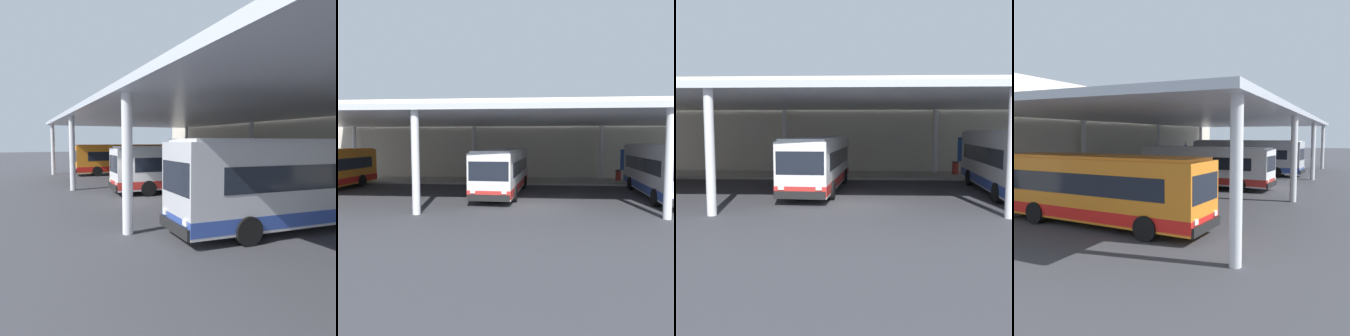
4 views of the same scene
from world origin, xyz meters
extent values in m
plane|color=#3D3D42|center=(0.00, 0.00, 0.00)|extent=(200.00, 200.00, 0.00)
cube|color=#A39E93|center=(0.00, 11.75, 0.09)|extent=(42.00, 4.50, 0.18)
cube|color=beige|center=(0.00, 15.00, 4.03)|extent=(48.00, 1.60, 8.07)
cube|color=silver|center=(0.00, 5.50, 5.40)|extent=(40.00, 17.00, 0.30)
cylinder|color=silver|center=(-18.50, 13.50, 2.62)|extent=(0.40, 0.40, 5.25)
cylinder|color=silver|center=(-6.17, -2.50, 2.62)|extent=(0.40, 0.40, 5.25)
cylinder|color=silver|center=(-6.17, 13.50, 2.62)|extent=(0.40, 0.40, 5.25)
cylinder|color=silver|center=(6.17, -2.50, 2.62)|extent=(0.40, 0.40, 5.25)
cylinder|color=silver|center=(6.17, 13.50, 2.62)|extent=(0.40, 0.40, 5.25)
cylinder|color=black|center=(-14.47, 7.35, 0.50)|extent=(0.34, 1.02, 1.00)
cube|color=white|center=(-2.39, 4.70, 1.70)|extent=(3.20, 10.55, 2.70)
cube|color=red|center=(-2.39, 4.70, 0.70)|extent=(3.22, 10.57, 0.50)
cube|color=black|center=(-2.38, 4.85, 2.00)|extent=(3.11, 8.68, 0.90)
cube|color=black|center=(-2.74, -0.44, 2.05)|extent=(2.30, 0.28, 1.10)
cube|color=black|center=(-2.75, -0.53, 0.55)|extent=(2.46, 0.33, 0.36)
cube|color=white|center=(-2.39, 4.70, 3.11)|extent=(2.97, 10.12, 0.12)
cube|color=yellow|center=(-2.74, -0.41, 2.87)|extent=(1.75, 0.24, 0.28)
cube|color=white|center=(-3.64, -0.46, 0.90)|extent=(0.28, 0.10, 0.20)
cube|color=white|center=(-1.85, -0.58, 0.90)|extent=(0.28, 0.10, 0.20)
cylinder|color=black|center=(-3.83, 1.56, 0.50)|extent=(0.35, 1.02, 1.00)
cylinder|color=black|center=(-1.39, 1.40, 0.50)|extent=(0.35, 1.02, 1.00)
cylinder|color=black|center=(-3.42, 7.63, 0.50)|extent=(0.35, 1.02, 1.00)
cylinder|color=black|center=(-0.98, 7.47, 0.50)|extent=(0.35, 1.02, 1.00)
cube|color=#B7B7BC|center=(8.25, 4.22, 1.90)|extent=(3.26, 11.35, 3.10)
cube|color=#2D4799|center=(8.25, 4.22, 0.70)|extent=(3.28, 11.37, 0.50)
cube|color=black|center=(8.26, 4.37, 2.20)|extent=(3.16, 9.34, 0.90)
cube|color=silver|center=(8.25, 4.22, 3.51)|extent=(3.03, 10.88, 0.12)
cylinder|color=black|center=(6.79, 0.84, 0.50)|extent=(0.35, 1.02, 1.00)
cylinder|color=black|center=(7.24, 7.38, 0.50)|extent=(0.35, 1.02, 1.00)
cylinder|color=black|center=(9.68, 7.21, 0.50)|extent=(0.35, 1.02, 1.00)
cube|color=#4C515B|center=(10.82, 11.75, 0.63)|extent=(1.80, 0.44, 0.08)
cube|color=#4C515B|center=(10.82, 11.95, 0.88)|extent=(1.80, 0.06, 0.44)
cube|color=#2D2D33|center=(10.12, 11.75, 0.41)|extent=(0.10, 0.36, 0.45)
cube|color=#2D2D33|center=(11.52, 11.75, 0.41)|extent=(0.10, 0.36, 0.45)
cylinder|color=maroon|center=(7.49, 12.09, 0.63)|extent=(0.48, 0.48, 0.90)
cylinder|color=black|center=(7.49, 12.09, 1.12)|extent=(0.52, 0.52, 0.08)
cylinder|color=#B2B2B7|center=(7.69, 10.95, 1.78)|extent=(0.12, 0.12, 3.20)
cube|color=#285199|center=(7.69, 10.93, 2.16)|extent=(0.70, 0.04, 1.80)
camera|label=1|loc=(17.69, -6.31, 3.46)|focal=34.90mm
camera|label=2|loc=(-0.18, -18.56, 3.66)|focal=35.08mm
camera|label=3|loc=(0.07, -18.31, 3.56)|focal=41.46mm
camera|label=4|loc=(-29.19, -5.62, 4.04)|focal=39.17mm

